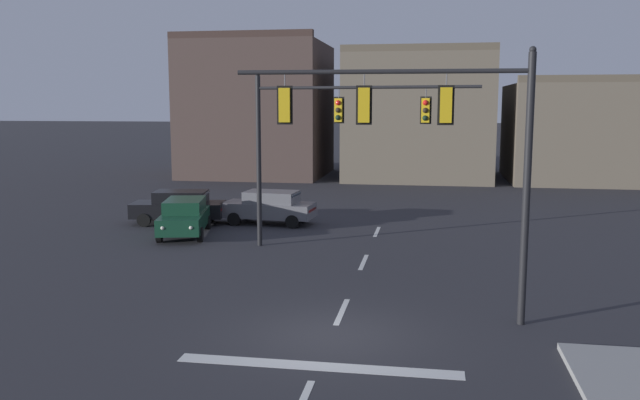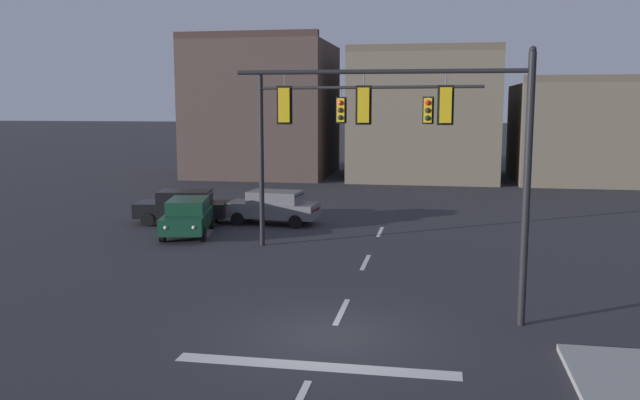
% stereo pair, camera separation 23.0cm
% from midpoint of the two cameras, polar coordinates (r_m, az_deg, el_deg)
% --- Properties ---
extents(ground_plane, '(400.00, 400.00, 0.00)m').
position_cam_midpoint_polar(ground_plane, '(17.07, 0.58, -11.54)').
color(ground_plane, '#2B2B30').
extents(stop_bar_paint, '(6.40, 0.50, 0.01)m').
position_cam_midpoint_polar(stop_bar_paint, '(15.22, -0.63, -14.03)').
color(stop_bar_paint, silver).
rests_on(stop_bar_paint, ground).
extents(lane_centreline, '(0.16, 26.40, 0.01)m').
position_cam_midpoint_polar(lane_centreline, '(18.94, 1.54, -9.51)').
color(lane_centreline, silver).
rests_on(lane_centreline, ground).
extents(signal_mast_near_side, '(7.67, 0.48, 7.20)m').
position_cam_midpoint_polar(signal_mast_near_side, '(17.56, 9.26, 5.59)').
color(signal_mast_near_side, black).
rests_on(signal_mast_near_side, ground).
extents(signal_mast_far_side, '(8.75, 1.27, 7.03)m').
position_cam_midpoint_polar(signal_mast_far_side, '(26.15, -0.30, 6.05)').
color(signal_mast_far_side, black).
rests_on(signal_mast_far_side, ground).
extents(car_lot_nearside, '(2.72, 4.69, 1.61)m').
position_cam_midpoint_polar(car_lot_nearside, '(30.06, -11.73, -1.37)').
color(car_lot_nearside, '#143D28').
rests_on(car_lot_nearside, ground).
extents(car_lot_middle, '(4.57, 2.22, 1.61)m').
position_cam_midpoint_polar(car_lot_middle, '(32.35, -4.55, -0.56)').
color(car_lot_middle, slate).
rests_on(car_lot_middle, ground).
extents(car_lot_farside, '(4.63, 2.42, 1.61)m').
position_cam_midpoint_polar(car_lot_farside, '(33.07, -12.17, -0.53)').
color(car_lot_farside, black).
rests_on(car_lot_farside, ground).
extents(building_row, '(37.87, 12.76, 11.09)m').
position_cam_midpoint_polar(building_row, '(53.63, 7.43, 6.91)').
color(building_row, '#473833').
rests_on(building_row, ground).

